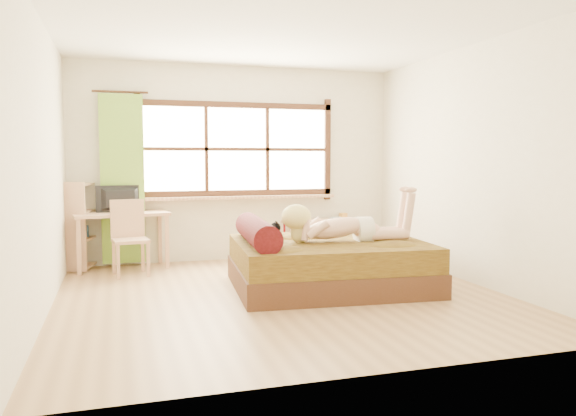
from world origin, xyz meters
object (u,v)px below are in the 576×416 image
object	(u,v)px
desk	(121,220)
bookshelf	(81,225)
woman	(344,213)
kitten	(264,231)
bed	(325,262)
chair	(129,233)
pipe_shelf	(320,229)

from	to	relation	value
desk	bookshelf	size ratio (longest dim) A/B	1.10
woman	kitten	xyz separation A→B (m)	(-0.87, 0.15, -0.19)
desk	bookshelf	world-z (taller)	bookshelf
bed	chair	distance (m)	2.47
woman	desk	world-z (taller)	woman
kitten	pipe_shelf	world-z (taller)	kitten
chair	pipe_shelf	bearing A→B (deg)	2.29
woman	kitten	world-z (taller)	woman
pipe_shelf	kitten	bearing A→B (deg)	-134.85
bed	woman	bearing A→B (deg)	-10.48
kitten	desk	world-z (taller)	kitten
kitten	bookshelf	bearing A→B (deg)	142.10
woman	pipe_shelf	bearing A→B (deg)	82.32
chair	bookshelf	size ratio (longest dim) A/B	0.82
bookshelf	desk	bearing A→B (deg)	-2.16
woman	desk	bearing A→B (deg)	146.96
bed	desk	xyz separation A→B (m)	(-2.13, 1.74, 0.35)
bed	kitten	distance (m)	0.77
bed	chair	size ratio (longest dim) A/B	2.39
woman	desk	distance (m)	2.95
bed	pipe_shelf	bearing A→B (deg)	76.24
kitten	woman	bearing A→B (deg)	-5.20
bed	chair	world-z (taller)	chair
kitten	chair	xyz separation A→B (m)	(-1.37, 1.28, -0.13)
desk	bed	bearing A→B (deg)	-47.40
chair	woman	bearing A→B (deg)	-40.63
kitten	bookshelf	distance (m)	2.66
bed	kitten	size ratio (longest dim) A/B	7.07
bed	woman	world-z (taller)	woman
desk	pipe_shelf	xyz separation A→B (m)	(2.75, 0.12, -0.23)
pipe_shelf	woman	bearing A→B (deg)	-111.08
bed	desk	distance (m)	2.78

